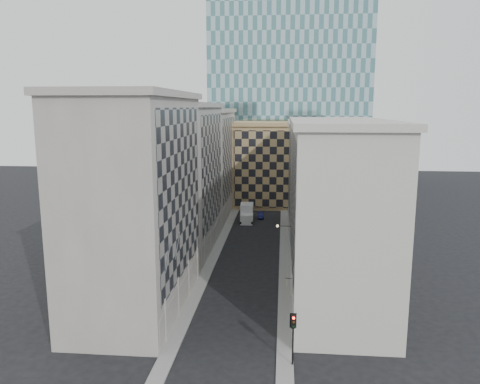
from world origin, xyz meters
The scene contains 16 objects.
ground centered at (0.00, 0.00, 0.00)m, with size 260.00×260.00×0.00m, color black.
sidewalk_west centered at (-5.25, 30.00, 0.07)m, with size 1.50×100.00×0.15m, color gray.
sidewalk_east centered at (5.25, 30.00, 0.07)m, with size 1.50×100.00×0.15m, color gray.
bldg_left_a centered at (-10.88, 11.00, 11.82)m, with size 10.80×22.80×23.70m.
bldg_left_b centered at (-10.88, 33.00, 11.32)m, with size 10.80×22.80×22.70m.
bldg_left_c centered at (-10.88, 55.00, 10.83)m, with size 10.80×22.80×21.70m.
bldg_right_a centered at (10.88, 15.00, 10.32)m, with size 10.80×26.80×20.70m.
bldg_right_b centered at (10.89, 42.00, 9.85)m, with size 10.80×28.80×19.70m.
tan_block centered at (2.00, 67.90, 9.44)m, with size 16.80×14.80×18.80m.
church_tower centered at (0.00, 82.00, 26.95)m, with size 7.20×7.20×51.50m.
flagpoles_left centered at (-5.90, 6.00, 8.00)m, with size 0.10×6.33×2.33m.
bracket_lamp centered at (4.38, 24.00, 6.20)m, with size 1.98×0.36×0.36m.
traffic_light centered at (5.90, -0.27, 3.46)m, with size 0.58×0.51×4.62m.
box_truck centered at (-2.08, 51.13, 1.45)m, with size 2.78×6.20×3.34m.
dark_car centered at (0.49, 54.09, 0.61)m, with size 1.29×3.70×1.22m, color #10133E.
shop_sign centered at (5.42, 9.75, 3.84)m, with size 0.74×0.64×0.72m.
Camera 1 is at (4.79, -37.62, 22.07)m, focal length 35.00 mm.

